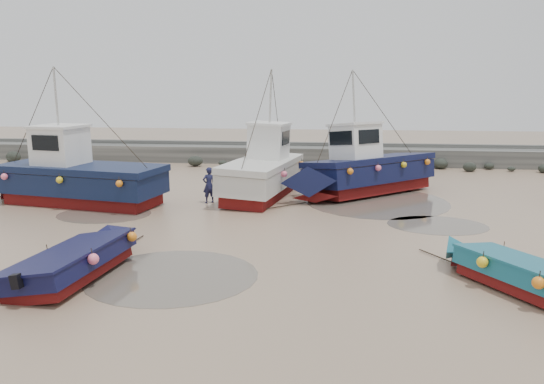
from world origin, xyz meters
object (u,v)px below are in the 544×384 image
Objects in this scene: dinghy_2 at (506,265)px; cabin_boat_2 at (363,169)px; cabin_boat_0 at (70,176)px; cabin_boat_1 at (265,169)px; person at (209,203)px; dinghy_1 at (81,256)px.

dinghy_2 is 13.07m from cabin_boat_2.
cabin_boat_0 is 1.05× the size of cabin_boat_1.
dinghy_2 is 0.48× the size of cabin_boat_1.
cabin_boat_0 reaches higher than person.
cabin_boat_1 is at bearing -58.65° from cabin_boat_0.
cabin_boat_1 is at bearing 92.63° from dinghy_2.
cabin_boat_1 is 4.96m from cabin_boat_2.
cabin_boat_1 reaches higher than dinghy_1.
person is at bearing 105.69° from dinghy_2.
cabin_boat_0 is at bearing 62.18° from cabin_boat_2.
person is (-7.20, -3.13, -1.33)m from cabin_boat_2.
cabin_boat_1 is (-8.33, 11.76, 0.77)m from dinghy_2.
cabin_boat_0 and cabin_boat_1 have the same top height.
person is (1.01, 10.29, -0.54)m from dinghy_1.
dinghy_2 is at bearing 99.54° from person.
dinghy_1 is 13.05m from cabin_boat_1.
cabin_boat_0 is at bearing -29.46° from person.
dinghy_1 reaches higher than person.
cabin_boat_2 reaches higher than dinghy_1.
cabin_boat_0 is at bearing 122.92° from dinghy_1.
cabin_boat_2 is 4.90× the size of person.
cabin_boat_2 is at bearing 72.61° from dinghy_2.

